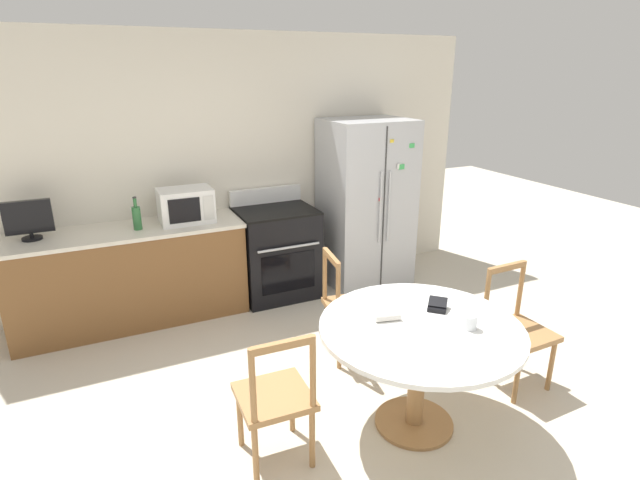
% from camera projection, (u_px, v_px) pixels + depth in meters
% --- Properties ---
extents(ground_plane, '(14.00, 14.00, 0.00)m').
position_uv_depth(ground_plane, '(367.00, 433.00, 3.26)').
color(ground_plane, beige).
extents(back_wall, '(5.20, 0.10, 2.60)m').
position_uv_depth(back_wall, '(240.00, 167.00, 5.10)').
color(back_wall, silver).
rests_on(back_wall, ground_plane).
extents(kitchen_counter, '(2.05, 0.64, 0.90)m').
position_uv_depth(kitchen_counter, '(131.00, 275.00, 4.59)').
color(kitchen_counter, brown).
rests_on(kitchen_counter, ground_plane).
extents(refrigerator, '(0.88, 0.75, 1.77)m').
position_uv_depth(refrigerator, '(366.00, 203.00, 5.37)').
color(refrigerator, '#B2B5BA').
rests_on(refrigerator, ground_plane).
extents(oven_range, '(0.77, 0.68, 1.08)m').
position_uv_depth(oven_range, '(277.00, 252.00, 5.13)').
color(oven_range, black).
rests_on(oven_range, ground_plane).
extents(microwave, '(0.48, 0.35, 0.31)m').
position_uv_depth(microwave, '(186.00, 205.00, 4.61)').
color(microwave, white).
rests_on(microwave, kitchen_counter).
extents(countertop_tv, '(0.37, 0.16, 0.34)m').
position_uv_depth(countertop_tv, '(28.00, 219.00, 4.12)').
color(countertop_tv, black).
rests_on(countertop_tv, kitchen_counter).
extents(counter_bottle, '(0.07, 0.07, 0.30)m').
position_uv_depth(counter_bottle, '(137.00, 217.00, 4.40)').
color(counter_bottle, '#2D6B38').
rests_on(counter_bottle, kitchen_counter).
extents(dining_table, '(1.28, 1.28, 0.75)m').
position_uv_depth(dining_table, '(420.00, 344.00, 3.15)').
color(dining_table, white).
rests_on(dining_table, ground_plane).
extents(dining_chair_left, '(0.44, 0.44, 0.90)m').
position_uv_depth(dining_chair_left, '(275.00, 399.00, 2.91)').
color(dining_chair_left, '#9E7042').
rests_on(dining_chair_left, ground_plane).
extents(dining_chair_right, '(0.43, 0.43, 0.90)m').
position_uv_depth(dining_chair_right, '(516.00, 331.00, 3.66)').
color(dining_chair_right, '#9E7042').
rests_on(dining_chair_right, ground_plane).
extents(dining_chair_far, '(0.48, 0.48, 0.90)m').
position_uv_depth(dining_chair_far, '(350.00, 307.00, 4.03)').
color(dining_chair_far, '#9E7042').
rests_on(dining_chair_far, ground_plane).
extents(candle_glass, '(0.09, 0.09, 0.09)m').
position_uv_depth(candle_glass, '(470.00, 323.00, 3.05)').
color(candle_glass, silver).
rests_on(candle_glass, dining_table).
extents(folded_napkin, '(0.17, 0.09, 0.05)m').
position_uv_depth(folded_napkin, '(388.00, 317.00, 3.15)').
color(folded_napkin, silver).
rests_on(folded_napkin, dining_table).
extents(wallet, '(0.17, 0.17, 0.07)m').
position_uv_depth(wallet, '(437.00, 306.00, 3.30)').
color(wallet, black).
rests_on(wallet, dining_table).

